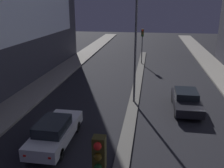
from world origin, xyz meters
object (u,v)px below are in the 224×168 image
object	(u,v)px
traffic_light_mid	(142,38)
street_lamp	(136,16)
car_left_lane	(55,131)
car_right_lane	(186,100)

from	to	relation	value
traffic_light_mid	street_lamp	world-z (taller)	street_lamp
car_left_lane	car_right_lane	size ratio (longest dim) A/B	1.04
traffic_light_mid	car_right_lane	distance (m)	14.61
street_lamp	traffic_light_mid	bearing A→B (deg)	90.00
traffic_light_mid	car_right_lane	xyz separation A→B (m)	(3.90, -13.84, -2.60)
traffic_light_mid	car_left_lane	bearing A→B (deg)	-101.06
car_left_lane	traffic_light_mid	bearing A→B (deg)	78.94
traffic_light_mid	street_lamp	distance (m)	13.63
street_lamp	car_left_lane	bearing A→B (deg)	-120.12
traffic_light_mid	car_right_lane	world-z (taller)	traffic_light_mid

